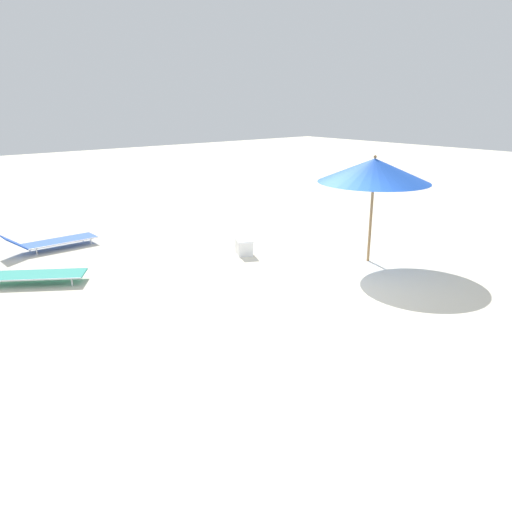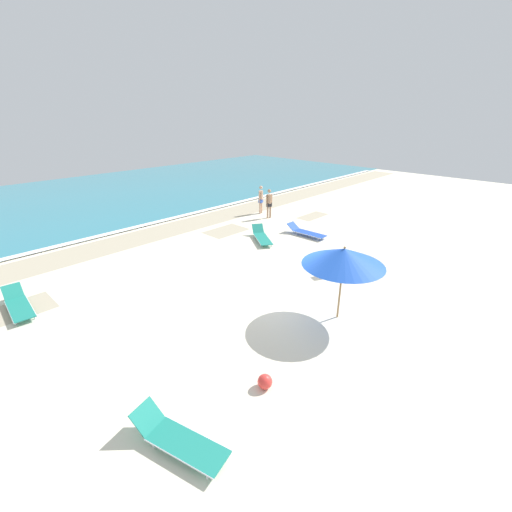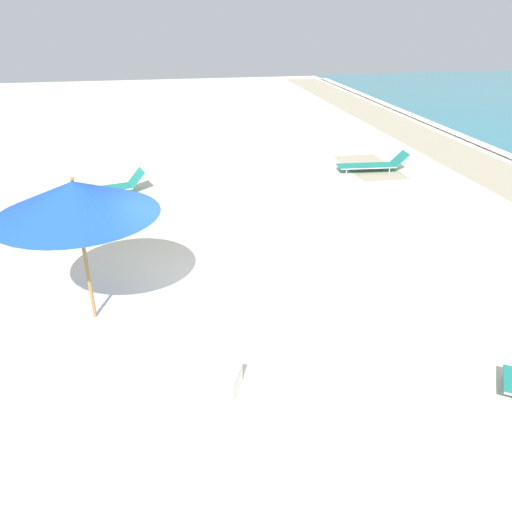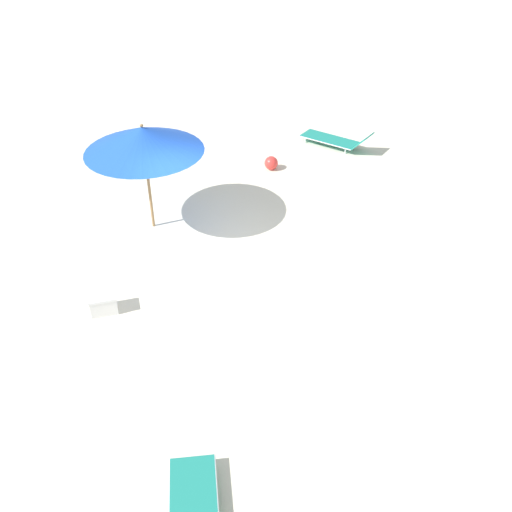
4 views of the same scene
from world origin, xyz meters
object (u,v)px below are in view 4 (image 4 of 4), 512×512
at_px(beach_umbrella, 143,140).
at_px(cooler_box, 103,303).
at_px(sun_lounger_near_water_right, 337,140).
at_px(beach_ball, 271,163).

distance_m(beach_umbrella, cooler_box, 3.48).
bearing_deg(sun_lounger_near_water_right, cooler_box, -1.10).
relative_size(beach_umbrella, sun_lounger_near_water_right, 1.17).
distance_m(beach_umbrella, beach_ball, 4.29).
xyz_separation_m(beach_ball, cooler_box, (6.06, 2.27, 0.01)).
height_order(beach_umbrella, cooler_box, beach_umbrella).
bearing_deg(cooler_box, sun_lounger_near_water_right, 38.87).
distance_m(sun_lounger_near_water_right, beach_ball, 2.32).
relative_size(sun_lounger_near_water_right, beach_ball, 5.95).
relative_size(beach_umbrella, beach_ball, 6.96).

